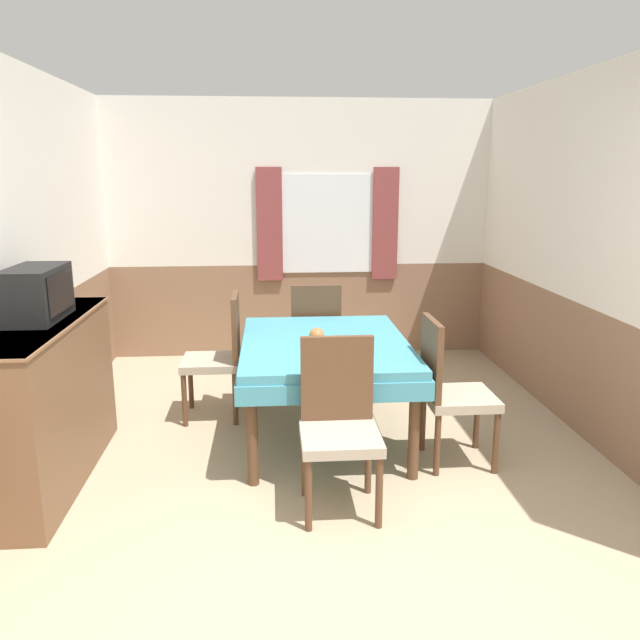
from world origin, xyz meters
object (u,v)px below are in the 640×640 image
(chair_left_far, at_px, (220,353))
(dining_table, at_px, (325,355))
(chair_right_near, at_px, (449,387))
(vase, at_px, (317,335))
(chair_head_window, at_px, (315,335))
(sideboard, at_px, (45,402))
(tv, at_px, (36,294))
(chair_head_near, at_px, (339,420))

(chair_left_far, bearing_deg, dining_table, -120.91)
(dining_table, distance_m, chair_right_near, 0.91)
(chair_right_near, height_order, vase, chair_right_near)
(chair_head_window, relative_size, sideboard, 0.63)
(dining_table, height_order, vase, vase)
(chair_left_far, xyz_separation_m, tv, (-1.00, -0.91, 0.65))
(sideboard, relative_size, tv, 2.93)
(chair_left_far, xyz_separation_m, vase, (0.71, -0.51, 0.26))
(dining_table, height_order, sideboard, sideboard)
(vase, bearing_deg, chair_head_window, 86.61)
(vase, bearing_deg, tv, -166.80)
(chair_head_window, bearing_deg, chair_left_far, -147.54)
(chair_head_near, height_order, chair_right_near, same)
(chair_right_near, bearing_deg, dining_table, -120.91)
(chair_left_far, bearing_deg, chair_head_near, -151.39)
(chair_head_near, bearing_deg, chair_head_window, -90.00)
(chair_right_near, xyz_separation_m, vase, (-0.83, 0.42, 0.26))
(chair_right_near, bearing_deg, tv, -90.44)
(chair_head_near, xyz_separation_m, sideboard, (-1.76, 0.44, -0.00))
(chair_head_window, distance_m, sideboard, 2.29)
(chair_right_near, relative_size, tv, 1.84)
(dining_table, bearing_deg, vase, -144.31)
(chair_left_far, bearing_deg, chair_head_window, -57.54)
(dining_table, relative_size, chair_left_far, 1.59)
(chair_head_near, distance_m, tv, 1.95)
(sideboard, distance_m, vase, 1.79)
(vase, bearing_deg, chair_left_far, 144.72)
(dining_table, distance_m, vase, 0.17)
(sideboard, distance_m, tv, 0.66)
(chair_left_far, height_order, tv, tv)
(dining_table, height_order, chair_head_window, chair_head_window)
(chair_head_window, xyz_separation_m, vase, (-0.06, -1.00, 0.26))
(chair_head_near, height_order, tv, tv)
(tv, bearing_deg, dining_table, 14.08)
(dining_table, xyz_separation_m, sideboard, (-1.76, -0.51, -0.11))
(chair_right_near, xyz_separation_m, sideboard, (-2.54, -0.05, -0.00))
(chair_head_near, xyz_separation_m, tv, (-1.77, 0.51, 0.65))
(chair_left_far, distance_m, vase, 0.91)
(chair_head_window, distance_m, vase, 1.03)
(chair_head_window, bearing_deg, chair_head_near, -90.00)
(chair_left_far, xyz_separation_m, chair_head_window, (0.77, 0.49, 0.00))
(dining_table, distance_m, tv, 1.91)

